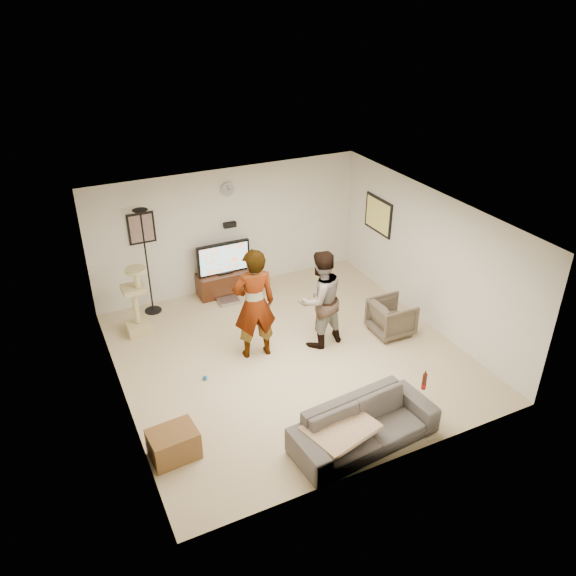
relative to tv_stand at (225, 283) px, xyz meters
name	(u,v)px	position (x,y,z in m)	size (l,w,h in m)	color
floor	(290,355)	(0.23, -2.50, -0.24)	(5.50, 5.50, 0.02)	tan
ceiling	(290,217)	(0.23, -2.50, 2.28)	(5.50, 5.50, 0.02)	silver
wall_back	(229,230)	(0.23, 0.25, 1.02)	(5.50, 0.04, 2.50)	silver
wall_front	(389,390)	(0.23, -5.25, 1.02)	(5.50, 0.04, 2.50)	silver
wall_left	(115,332)	(-2.52, -2.50, 1.02)	(0.04, 5.50, 2.50)	silver
wall_right	(428,258)	(2.98, -2.50, 1.02)	(0.04, 5.50, 2.50)	silver
wall_clock	(227,189)	(0.23, 0.22, 1.87)	(0.26, 0.26, 0.04)	silver
wall_speaker	(230,225)	(0.23, 0.19, 1.15)	(0.25, 0.10, 0.10)	black
picture_back	(141,228)	(-1.47, 0.23, 1.37)	(0.42, 0.03, 0.52)	#7D635B
picture_right	(378,215)	(2.96, -0.90, 1.27)	(0.03, 0.78, 0.62)	#FFE66A
tv_stand	(225,283)	(0.00, 0.00, 0.00)	(1.11, 0.45, 0.46)	#32170B
console_box	(228,301)	(-0.08, -0.40, -0.20)	(0.40, 0.30, 0.07)	#ADAEBB
tv	(223,258)	(0.00, 0.00, 0.55)	(1.08, 0.08, 0.64)	black
tv_screen	(224,259)	(0.00, -0.04, 0.55)	(0.99, 0.01, 0.56)	#1DBEE3
floor_lamp	(147,263)	(-1.50, -0.07, 0.80)	(0.32, 0.32, 2.07)	black
cat_tree	(135,301)	(-1.91, -0.69, 0.42)	(0.42, 0.42, 1.30)	tan
person_left	(254,304)	(-0.27, -2.23, 0.75)	(0.71, 0.47, 1.96)	#ACACB2
person_right	(320,299)	(0.86, -2.40, 0.65)	(0.85, 0.66, 1.75)	#464D96
sofa	(364,425)	(0.25, -4.80, 0.07)	(2.06, 0.80, 0.60)	#4A4541
throw_blanket	(341,428)	(-0.13, -4.80, 0.17)	(0.90, 0.70, 0.06)	#D5AD83
beer_bottle	(424,381)	(1.19, -4.80, 0.49)	(0.06, 0.06, 0.25)	#481B0E
armchair	(392,317)	(2.18, -2.67, 0.09)	(0.68, 0.70, 0.64)	#4B4033
side_table	(174,444)	(-2.17, -3.92, -0.02)	(0.63, 0.47, 0.42)	brown
toy_ball	(205,378)	(-1.28, -2.53, -0.19)	(0.07, 0.07, 0.07)	#105A95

